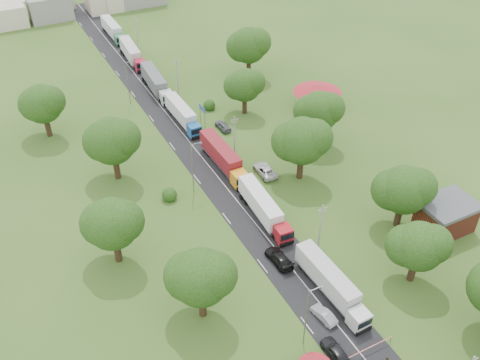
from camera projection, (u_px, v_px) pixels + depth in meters
ground at (264, 234)px, 84.40m from camera, size 260.00×260.00×0.00m
road at (211, 168)px, 98.54m from camera, size 8.00×200.00×0.04m
boom_barrier at (354, 355)px, 65.69m from camera, size 9.22×0.35×1.18m
info_sign at (202, 111)px, 109.24m from camera, size 0.12×3.10×4.10m
pole_1 at (320, 228)px, 78.63m from camera, size 1.60×0.24×9.00m
pole_2 at (234, 137)px, 98.43m from camera, size 1.60×0.24×9.00m
pole_3 at (177, 76)px, 118.23m from camera, size 1.60×0.24×9.00m
pole_4 at (137, 33)px, 138.03m from camera, size 1.60×0.24×9.00m
pole_5 at (106, 0)px, 157.83m from camera, size 1.60×0.24×9.00m
lamp_0 at (307, 314)px, 64.94m from camera, size 2.03×0.22×10.00m
lamp_1 at (193, 165)px, 89.69m from camera, size 2.03×0.22×10.00m
lamp_2 at (128, 81)px, 114.44m from camera, size 2.03×0.22×10.00m
tree_2 at (418, 246)px, 72.91m from camera, size 8.00×8.00×10.10m
tree_3 at (404, 189)px, 81.81m from camera, size 8.80×8.80×11.07m
tree_4 at (302, 140)px, 91.60m from camera, size 9.60×9.60×12.05m
tree_5 at (319, 111)px, 100.92m from camera, size 8.80×8.80×11.07m
tree_6 at (244, 85)px, 110.75m from camera, size 8.00×8.00×10.10m
tree_7 at (248, 45)px, 123.91m from camera, size 9.60×9.60×12.05m
tree_10 at (200, 277)px, 67.57m from camera, size 8.80×8.80×11.07m
tree_11 at (112, 223)px, 75.61m from camera, size 8.80×8.80×11.07m
tree_12 at (112, 140)px, 91.58m from camera, size 9.60×9.60×12.05m
tree_13 at (42, 103)px, 103.16m from camera, size 8.80×8.80×11.07m
house_brick at (446, 216)px, 83.84m from camera, size 8.60×6.60×5.20m
house_cream at (317, 92)px, 114.40m from camera, size 10.08×10.08×5.80m
distant_town at (86, 2)px, 160.32m from camera, size 52.00×8.00×8.00m
truck_0 at (331, 283)px, 73.37m from camera, size 2.81×14.81×4.10m
truck_1 at (263, 207)px, 86.21m from camera, size 3.20×14.74×4.07m
truck_2 at (223, 157)px, 97.49m from camera, size 2.76×15.31×4.24m
truck_3 at (182, 114)px, 110.09m from camera, size 2.52×14.17×3.93m
truck_4 at (156, 82)px, 121.02m from camera, size 3.43×15.58×4.30m
truck_5 at (132, 53)px, 133.94m from camera, size 3.36×15.15×4.18m
truck_6 at (113, 30)px, 146.47m from camera, size 2.52×14.65×4.06m
car_lane_front at (336, 352)px, 66.18m from camera, size 2.06×4.93×1.67m
car_lane_mid at (324, 315)px, 70.90m from camera, size 1.99×4.27×1.36m
car_lane_rear at (279, 258)px, 79.04m from camera, size 2.54×5.69×1.62m
car_verge_near at (265, 170)px, 96.59m from camera, size 2.84×5.93×1.63m
car_verge_far at (223, 126)px, 108.92m from camera, size 2.05×4.72×1.59m
pedestrian_booth at (323, 359)px, 65.30m from camera, size 1.06×1.03×1.73m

